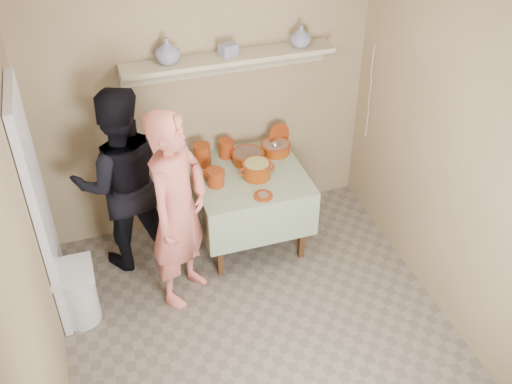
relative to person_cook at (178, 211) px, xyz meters
name	(u,v)px	position (x,y,z in m)	size (l,w,h in m)	color
ground	(267,348)	(0.47, -0.80, -0.87)	(3.50, 3.50, 0.00)	#72675A
tile_panel	(41,211)	(-0.99, 0.15, 0.13)	(0.06, 0.70, 2.00)	silver
plate_stack_a	(202,155)	(0.37, 0.73, -0.01)	(0.15, 0.15, 0.20)	maroon
plate_stack_b	(226,148)	(0.61, 0.80, -0.03)	(0.14, 0.14, 0.17)	maroon
bowl_stack	(216,178)	(0.40, 0.39, -0.04)	(0.15, 0.15, 0.15)	maroon
empty_bowl	(214,174)	(0.42, 0.51, -0.08)	(0.19, 0.19, 0.06)	maroon
propped_lid	(279,135)	(1.12, 0.80, 0.01)	(0.23, 0.23, 0.02)	maroon
vase_right	(301,36)	(1.30, 0.82, 0.94)	(0.18, 0.18, 0.19)	navy
vase_left	(167,51)	(0.16, 0.84, 0.95)	(0.20, 0.20, 0.21)	navy
ceramic_box	(228,50)	(0.66, 0.82, 0.90)	(0.14, 0.10, 0.10)	navy
person_cook	(178,211)	(0.00, 0.00, 0.00)	(0.64, 0.42, 1.75)	#DB6E5E
person_helper	(122,181)	(-0.36, 0.57, -0.02)	(0.83, 0.64, 1.70)	black
room_shell	(270,180)	(0.47, -0.80, 0.74)	(3.04, 3.54, 2.62)	#9D8760
serving_table	(248,184)	(0.72, 0.48, -0.23)	(0.97, 0.97, 0.76)	#4C2D16
cazuela_meat_a	(248,156)	(0.77, 0.65, -0.05)	(0.30, 0.30, 0.10)	#762501
cazuela_meat_b	(275,147)	(1.05, 0.71, -0.05)	(0.28, 0.28, 0.10)	#762501
ladle	(275,145)	(1.04, 0.68, 0.00)	(0.08, 0.26, 0.19)	silver
cazuela_rice	(257,169)	(0.77, 0.40, -0.03)	(0.33, 0.25, 0.14)	#762501
front_plate	(263,196)	(0.73, 0.11, -0.10)	(0.16, 0.16, 0.03)	maroon
wall_shelf	(228,60)	(0.67, 0.85, 0.80)	(1.80, 0.25, 0.21)	tan
trash_bin	(77,294)	(-0.87, -0.05, -0.59)	(0.32, 0.32, 0.56)	silver
electrical_cord	(370,93)	(1.94, 0.68, 0.38)	(0.01, 0.05, 0.90)	silver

